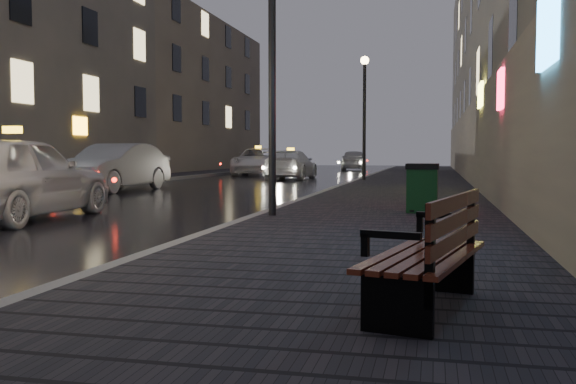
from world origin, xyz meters
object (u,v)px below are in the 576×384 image
trash_bin (422,188)px  taxi_near (14,177)px  bench (434,253)px  car_left_mid (115,167)px  car_far (354,160)px  lamp_near (272,36)px  lamp_far (364,102)px  taxi_far (258,162)px  taxi_mid (291,165)px

trash_bin → taxi_near: taxi_near is taller
trash_bin → bench: bearing=-86.8°
bench → car_left_mid: car_left_mid is taller
bench → taxi_near: 10.11m
taxi_near → car_far: bearing=-96.6°
lamp_near → taxi_near: bearing=-172.6°
car_far → lamp_far: bearing=92.8°
lamp_far → taxi_far: 11.47m
lamp_near → bench: size_ratio=2.91×
taxi_far → taxi_near: bearing=-92.8°
lamp_near → bench: (2.97, -6.80, -2.90)m
trash_bin → car_left_mid: size_ratio=0.19×
taxi_near → bench: bearing=139.4°
lamp_far → trash_bin: bearing=-79.5°
lamp_far → taxi_near: (-5.05, -16.66, -2.64)m
bench → taxi_mid: bearing=117.9°
taxi_near → car_far: size_ratio=1.12×
taxi_near → car_far: (2.20, 36.23, -0.09)m
trash_bin → car_far: bearing=100.8°
car_far → bench: bearing=92.3°
taxi_far → car_far: bearing=61.3°
lamp_near → car_far: lamp_near is taller
lamp_far → taxi_far: lamp_far is taller
lamp_far → taxi_near: 17.60m
bench → taxi_near: bearing=155.6°
lamp_far → car_left_mid: size_ratio=1.06×
taxi_near → taxi_mid: taxi_near is taller
taxi_mid → taxi_far: taxi_far is taller
lamp_near → car_far: 35.79m
lamp_near → car_left_mid: bearing=132.2°
car_left_mid → trash_bin: bearing=-31.1°
bench → lamp_near: bearing=126.6°
car_left_mid → taxi_far: 15.99m
lamp_near → bench: 7.97m
taxi_far → bench: bearing=-79.7°
lamp_near → trash_bin: lamp_near is taller
lamp_far → car_far: (-2.85, 19.58, -2.73)m
taxi_mid → car_far: size_ratio=1.10×
lamp_near → car_far: (-2.85, 35.58, -2.73)m
car_left_mid → taxi_far: size_ratio=0.88×
taxi_near → lamp_far: bearing=-110.0°
trash_bin → taxi_near: bearing=-164.6°
car_left_mid → lamp_far: bearing=47.1°
car_left_mid → taxi_mid: size_ratio=1.01×
lamp_far → bench: bearing=-82.6°
lamp_near → taxi_mid: lamp_near is taller
bench → car_left_mid: 18.81m
lamp_far → car_left_mid: (-7.81, -7.39, -2.67)m
taxi_near → lamp_near: bearing=-175.8°
trash_bin → taxi_mid: size_ratio=0.20×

